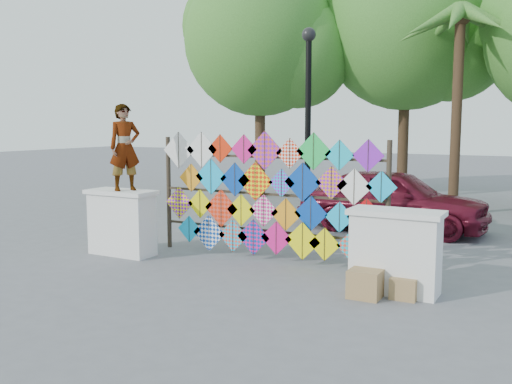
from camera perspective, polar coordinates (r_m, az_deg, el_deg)
ground at (r=10.27m, az=-0.93°, el=-7.65°), size 80.00×80.00×0.00m
parapet_left at (r=11.51m, az=-13.26°, el=-2.93°), size 1.40×0.65×1.28m
parapet_right at (r=8.95m, az=13.75°, el=-5.75°), size 1.40×0.65×1.28m
kite_rack at (r=10.63m, az=1.25°, el=-0.48°), size 4.93×0.24×2.44m
tree_west at (r=20.17m, az=0.71°, el=14.89°), size 5.85×5.20×8.01m
tree_mid at (r=20.51m, az=15.14°, el=15.63°), size 6.30×5.60×8.61m
palm_tree at (r=17.04m, az=19.71°, el=14.51°), size 3.62×3.62×5.83m
vendor_woman at (r=11.28m, az=-12.99°, el=4.36°), size 0.65×0.73×1.67m
sedan at (r=14.07m, az=13.53°, el=-0.73°), size 4.48×1.85×1.52m
lamppost at (r=11.60m, az=5.22°, el=7.43°), size 0.28×0.28×4.46m
cardboard_box_near at (r=8.72m, az=10.88°, el=-9.00°), size 0.47×0.42×0.42m
cardboard_box_far at (r=8.81m, az=14.65°, el=-9.26°), size 0.38×0.35×0.32m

